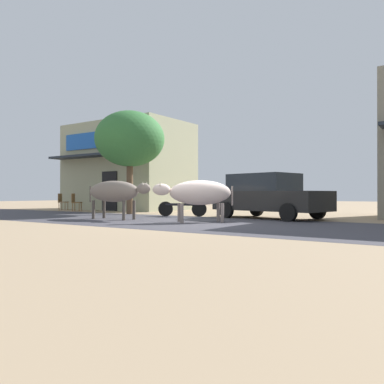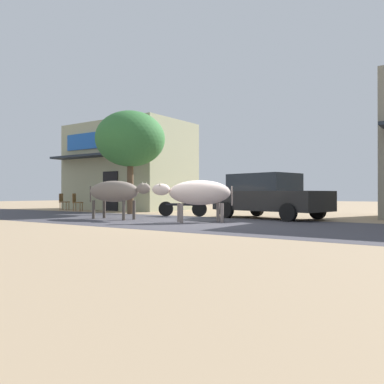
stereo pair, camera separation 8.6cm
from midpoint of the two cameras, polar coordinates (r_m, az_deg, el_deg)
The scene contains 10 objects.
ground at distance 12.46m, azimuth 0.56°, elevation -4.41°, with size 80.00×80.00×0.00m, color tan.
asphalt_road at distance 12.46m, azimuth 0.56°, elevation -4.40°, with size 72.00×5.58×0.00m, color #3F3D44.
storefront_left_cafe at distance 23.70m, azimuth -8.89°, elevation 3.55°, with size 6.94×5.26×4.95m.
roadside_tree at distance 18.06m, azimuth -8.71°, elevation 7.49°, with size 3.10×3.10×4.59m.
parked_hatchback_car at distance 14.78m, azimuth 11.11°, elevation -0.48°, with size 4.46×2.69×1.64m.
parked_motorcycle at distance 15.84m, azimuth -1.11°, elevation -1.84°, with size 1.81×0.89×1.05m.
cow_near_brown at distance 14.30m, azimuth -10.86°, elevation 0.04°, with size 2.82×0.86×1.36m.
cow_far_dark at distance 12.55m, azimuth 1.13°, elevation -0.14°, with size 2.11×2.14×1.33m.
cafe_chair_near_tree at distance 21.50m, azimuth -16.14°, elevation -1.29°, with size 0.61×0.61×0.92m.
cafe_chair_by_doorway at distance 23.00m, azimuth -17.90°, elevation -1.22°, with size 0.59×0.59×0.92m.
Camera 2 is at (7.05, -10.23, 0.90)m, focal length 37.15 mm.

